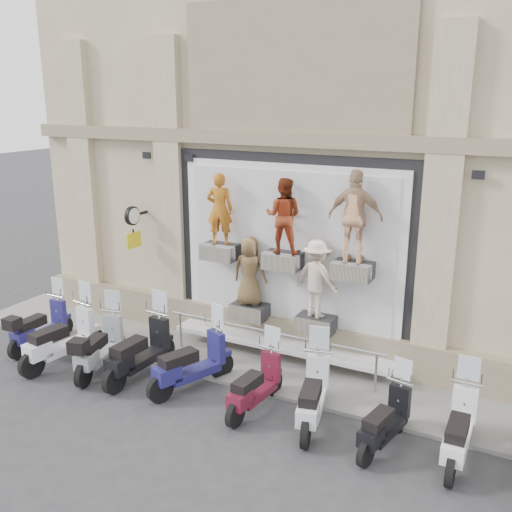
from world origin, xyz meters
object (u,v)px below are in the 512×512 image
object	(u,v)px
guard_rail	(270,351)
scooter_f	(255,374)
scooter_d	(139,339)
scooter_i	(460,417)
scooter_b	(61,327)
scooter_g	(313,383)
scooter_e	(191,351)
scooter_h	(386,410)
clock_sign_bracket	(133,222)
scooter_a	(40,317)
scooter_c	(99,336)

from	to	relation	value
guard_rail	scooter_f	size ratio (longest dim) A/B	2.77
scooter_d	scooter_i	bearing A→B (deg)	4.27
scooter_b	scooter_g	world-z (taller)	scooter_b
scooter_i	guard_rail	bearing A→B (deg)	160.08
scooter_e	scooter_i	bearing A→B (deg)	21.99
scooter_g	scooter_i	world-z (taller)	scooter_g
guard_rail	scooter_h	world-z (taller)	scooter_h
guard_rail	scooter_e	world-z (taller)	scooter_e
scooter_b	scooter_f	bearing A→B (deg)	11.68
scooter_g	scooter_i	size ratio (longest dim) A/B	1.04
clock_sign_bracket	scooter_e	xyz separation A→B (m)	(2.86, -1.91, -1.97)
scooter_i	scooter_d	bearing A→B (deg)	-179.92
scooter_d	scooter_h	xyz separation A→B (m)	(5.20, -0.11, -0.15)
clock_sign_bracket	scooter_a	distance (m)	3.08
scooter_h	clock_sign_bracket	bearing A→B (deg)	174.34
scooter_f	scooter_g	size ratio (longest dim) A/B	0.91
scooter_b	scooter_e	distance (m)	3.16
clock_sign_bracket	scooter_i	size ratio (longest dim) A/B	0.53
scooter_b	scooter_i	size ratio (longest dim) A/B	1.10
scooter_e	scooter_i	xyz separation A→B (m)	(5.10, 0.04, -0.05)
guard_rail	scooter_d	xyz separation A→B (m)	(-2.28, -1.51, 0.40)
scooter_a	scooter_f	size ratio (longest dim) A/B	1.04
scooter_g	scooter_h	distance (m)	1.35
scooter_d	scooter_h	size ratio (longest dim) A/B	1.21
guard_rail	scooter_d	distance (m)	2.76
scooter_i	scooter_b	bearing A→B (deg)	-178.10
scooter_c	scooter_d	world-z (taller)	scooter_d
scooter_i	clock_sign_bracket	bearing A→B (deg)	165.92
clock_sign_bracket	scooter_a	size ratio (longest dim) A/B	0.54
scooter_b	scooter_e	size ratio (longest dim) A/B	1.04
scooter_d	scooter_f	bearing A→B (deg)	2.27
scooter_c	scooter_d	xyz separation A→B (m)	(0.94, 0.15, 0.05)
clock_sign_bracket	scooter_a	world-z (taller)	clock_sign_bracket
scooter_d	clock_sign_bracket	bearing A→B (deg)	132.67
scooter_g	scooter_h	world-z (taller)	scooter_g
scooter_e	scooter_h	world-z (taller)	scooter_e
scooter_h	guard_rail	bearing A→B (deg)	162.37
guard_rail	scooter_i	size ratio (longest dim) A/B	2.62
scooter_c	scooter_f	bearing A→B (deg)	-11.35
scooter_e	scooter_h	xyz separation A→B (m)	(3.96, -0.17, -0.12)
scooter_a	scooter_h	xyz separation A→B (m)	(8.19, -0.22, -0.06)
scooter_b	scooter_c	bearing A→B (deg)	16.83
clock_sign_bracket	scooter_d	xyz separation A→B (m)	(1.62, -1.97, -1.94)
scooter_g	scooter_b	bearing A→B (deg)	169.65
scooter_f	scooter_d	bearing A→B (deg)	-175.76
scooter_h	scooter_g	bearing A→B (deg)	-173.77
clock_sign_bracket	scooter_f	distance (m)	5.22
scooter_a	scooter_i	bearing A→B (deg)	-0.91
scooter_e	scooter_f	bearing A→B (deg)	17.18
scooter_a	scooter_i	xyz separation A→B (m)	(9.33, -0.01, 0.01)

